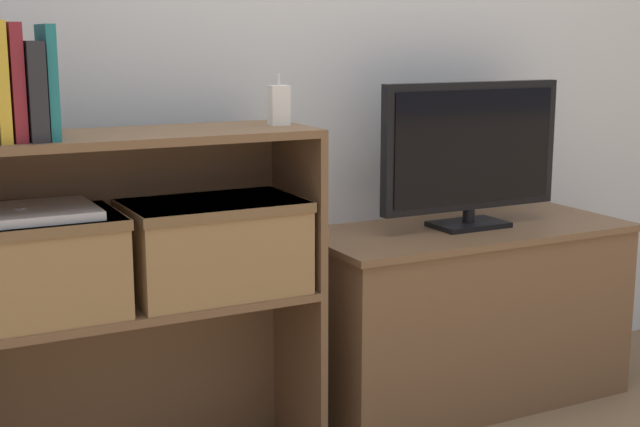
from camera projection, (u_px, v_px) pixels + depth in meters
name	position (u px, v px, depth m)	size (l,w,h in m)	color
tv_stand	(465.00, 313.00, 2.69)	(0.98, 0.43, 0.54)	brown
tv	(471.00, 151.00, 2.59)	(0.59, 0.14, 0.43)	black
bookshelf_lower_tier	(121.00, 361.00, 2.22)	(0.95, 0.31, 0.46)	brown
bookshelf_upper_tier	(113.00, 190.00, 2.14)	(0.95, 0.31, 0.41)	brown
book_maroon	(14.00, 82.00, 1.89)	(0.03, 0.14, 0.25)	maroon
book_charcoal	(32.00, 91.00, 1.91)	(0.04, 0.15, 0.21)	#232328
book_teal	(48.00, 82.00, 1.92)	(0.02, 0.13, 0.25)	#1E7075
baby_monitor	(279.00, 105.00, 2.23)	(0.05, 0.03, 0.13)	white
storage_basket_left	(24.00, 264.00, 2.00)	(0.43, 0.28, 0.23)	#937047
storage_basket_right	(214.00, 243.00, 2.20)	(0.43, 0.28, 0.23)	#937047
laptop	(21.00, 213.00, 1.98)	(0.32, 0.24, 0.02)	#BCBCC1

